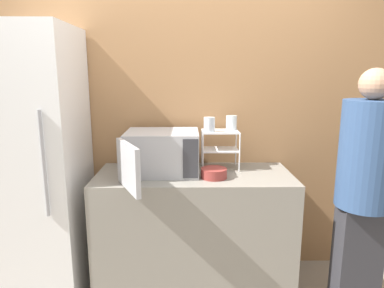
{
  "coord_description": "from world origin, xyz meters",
  "views": [
    {
      "loc": [
        -0.05,
        -2.09,
        1.62
      ],
      "look_at": [
        -0.01,
        0.34,
        1.11
      ],
      "focal_mm": 32.0,
      "sensor_mm": 36.0,
      "label": 1
    }
  ],
  "objects_px": {
    "microwave": "(161,153)",
    "bowl": "(214,173)",
    "person": "(364,182)",
    "refrigerator": "(39,165)",
    "dish_rack": "(220,141)",
    "glass_back_right": "(231,123)",
    "glass_front_left": "(209,124)"
  },
  "relations": [
    {
      "from": "glass_front_left",
      "to": "bowl",
      "type": "relative_size",
      "value": 0.59
    },
    {
      "from": "glass_front_left",
      "to": "glass_back_right",
      "type": "distance_m",
      "value": 0.2
    },
    {
      "from": "person",
      "to": "microwave",
      "type": "bearing_deg",
      "value": 166.52
    },
    {
      "from": "microwave",
      "to": "person",
      "type": "height_order",
      "value": "person"
    },
    {
      "from": "dish_rack",
      "to": "glass_front_left",
      "type": "xyz_separation_m",
      "value": [
        -0.09,
        -0.05,
        0.14
      ]
    },
    {
      "from": "microwave",
      "to": "bowl",
      "type": "distance_m",
      "value": 0.41
    },
    {
      "from": "bowl",
      "to": "person",
      "type": "relative_size",
      "value": 0.11
    },
    {
      "from": "glass_back_right",
      "to": "glass_front_left",
      "type": "bearing_deg",
      "value": -152.51
    },
    {
      "from": "microwave",
      "to": "glass_front_left",
      "type": "distance_m",
      "value": 0.41
    },
    {
      "from": "person",
      "to": "bowl",
      "type": "bearing_deg",
      "value": 168.21
    },
    {
      "from": "glass_front_left",
      "to": "refrigerator",
      "type": "relative_size",
      "value": 0.06
    },
    {
      "from": "microwave",
      "to": "glass_back_right",
      "type": "height_order",
      "value": "glass_back_right"
    },
    {
      "from": "dish_rack",
      "to": "glass_back_right",
      "type": "relative_size",
      "value": 2.7
    },
    {
      "from": "dish_rack",
      "to": "glass_back_right",
      "type": "bearing_deg",
      "value": 27.33
    },
    {
      "from": "microwave",
      "to": "person",
      "type": "xyz_separation_m",
      "value": [
        1.34,
        -0.32,
        -0.13
      ]
    },
    {
      "from": "dish_rack",
      "to": "glass_front_left",
      "type": "relative_size",
      "value": 2.7
    },
    {
      "from": "microwave",
      "to": "person",
      "type": "relative_size",
      "value": 0.47
    },
    {
      "from": "glass_back_right",
      "to": "bowl",
      "type": "relative_size",
      "value": 0.59
    },
    {
      "from": "person",
      "to": "refrigerator",
      "type": "distance_m",
      "value": 2.23
    },
    {
      "from": "microwave",
      "to": "refrigerator",
      "type": "distance_m",
      "value": 0.88
    },
    {
      "from": "microwave",
      "to": "refrigerator",
      "type": "height_order",
      "value": "refrigerator"
    },
    {
      "from": "glass_front_left",
      "to": "glass_back_right",
      "type": "height_order",
      "value": "same"
    },
    {
      "from": "dish_rack",
      "to": "refrigerator",
      "type": "distance_m",
      "value": 1.34
    },
    {
      "from": "glass_back_right",
      "to": "person",
      "type": "distance_m",
      "value": 1.0
    },
    {
      "from": "glass_front_left",
      "to": "microwave",
      "type": "bearing_deg",
      "value": -166.56
    },
    {
      "from": "dish_rack",
      "to": "glass_back_right",
      "type": "height_order",
      "value": "glass_back_right"
    },
    {
      "from": "bowl",
      "to": "refrigerator",
      "type": "relative_size",
      "value": 0.09
    },
    {
      "from": "microwave",
      "to": "person",
      "type": "bearing_deg",
      "value": -13.48
    },
    {
      "from": "dish_rack",
      "to": "glass_back_right",
      "type": "xyz_separation_m",
      "value": [
        0.09,
        0.05,
        0.14
      ]
    },
    {
      "from": "glass_back_right",
      "to": "refrigerator",
      "type": "relative_size",
      "value": 0.06
    },
    {
      "from": "glass_back_right",
      "to": "person",
      "type": "height_order",
      "value": "person"
    },
    {
      "from": "dish_rack",
      "to": "person",
      "type": "distance_m",
      "value": 1.02
    }
  ]
}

